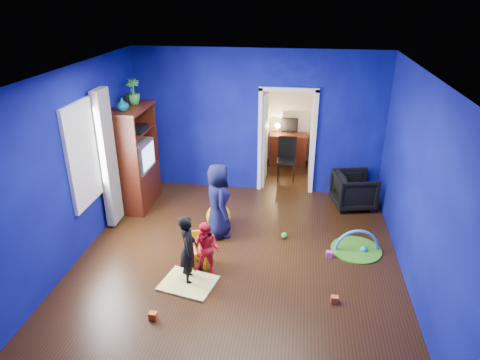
# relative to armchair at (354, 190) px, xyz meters

# --- Properties ---
(floor) EXTENTS (5.00, 5.50, 0.01)m
(floor) POSITION_rel_armchair_xyz_m (-1.96, -2.20, -0.34)
(floor) COLOR black
(floor) RESTS_ON ground
(ceiling) EXTENTS (5.00, 5.50, 0.01)m
(ceiling) POSITION_rel_armchair_xyz_m (-1.96, -2.20, 2.56)
(ceiling) COLOR white
(ceiling) RESTS_ON wall_back
(wall_back) EXTENTS (5.00, 0.02, 2.90)m
(wall_back) POSITION_rel_armchair_xyz_m (-1.96, 0.55, 1.11)
(wall_back) COLOR #090966
(wall_back) RESTS_ON floor
(wall_front) EXTENTS (5.00, 0.02, 2.90)m
(wall_front) POSITION_rel_armchair_xyz_m (-1.96, -4.95, 1.11)
(wall_front) COLOR #090966
(wall_front) RESTS_ON floor
(wall_left) EXTENTS (0.02, 5.50, 2.90)m
(wall_left) POSITION_rel_armchair_xyz_m (-4.46, -2.20, 1.11)
(wall_left) COLOR #090966
(wall_left) RESTS_ON floor
(wall_right) EXTENTS (0.02, 5.50, 2.90)m
(wall_right) POSITION_rel_armchair_xyz_m (0.54, -2.20, 1.11)
(wall_right) COLOR #090966
(wall_right) RESTS_ON floor
(alcove) EXTENTS (1.00, 1.75, 2.50)m
(alcove) POSITION_rel_armchair_xyz_m (-1.36, 1.42, 0.91)
(alcove) COLOR silver
(alcove) RESTS_ON floor
(armchair) EXTENTS (0.90, 0.88, 0.69)m
(armchair) POSITION_rel_armchair_xyz_m (0.00, 0.00, 0.00)
(armchair) COLOR black
(armchair) RESTS_ON floor
(child_black) EXTENTS (0.34, 0.44, 1.06)m
(child_black) POSITION_rel_armchair_xyz_m (-2.58, -2.74, 0.19)
(child_black) COLOR black
(child_black) RESTS_ON floor
(child_navy) EXTENTS (0.64, 0.75, 1.31)m
(child_navy) POSITION_rel_armchair_xyz_m (-2.39, -1.44, 0.31)
(child_navy) COLOR #0F0F37
(child_navy) RESTS_ON floor
(toddler_red) EXTENTS (0.46, 0.39, 0.86)m
(toddler_red) POSITION_rel_armchair_xyz_m (-2.36, -2.55, 0.08)
(toddler_red) COLOR #AD1D12
(toddler_red) RESTS_ON floor
(vase) EXTENTS (0.26, 0.26, 0.23)m
(vase) POSITION_rel_armchair_xyz_m (-4.17, -0.80, 1.73)
(vase) COLOR #0B505D
(vase) RESTS_ON tv_armoire
(potted_plant) EXTENTS (0.30, 0.30, 0.46)m
(potted_plant) POSITION_rel_armchair_xyz_m (-4.17, -0.28, 1.84)
(potted_plant) COLOR green
(potted_plant) RESTS_ON tv_armoire
(tv_armoire) EXTENTS (0.58, 1.14, 1.96)m
(tv_armoire) POSITION_rel_armchair_xyz_m (-4.17, -0.50, 0.64)
(tv_armoire) COLOR #3E110A
(tv_armoire) RESTS_ON floor
(crt_tv) EXTENTS (0.46, 0.70, 0.54)m
(crt_tv) POSITION_rel_armchair_xyz_m (-4.13, -0.50, 0.68)
(crt_tv) COLOR silver
(crt_tv) RESTS_ON tv_armoire
(yellow_blanket) EXTENTS (0.86, 0.75, 0.03)m
(yellow_blanket) POSITION_rel_armchair_xyz_m (-2.58, -2.84, -0.33)
(yellow_blanket) COLOR #F2E07A
(yellow_blanket) RESTS_ON floor
(hopper_ball) EXTENTS (0.44, 0.44, 0.44)m
(hopper_ball) POSITION_rel_armchair_xyz_m (-2.44, -1.19, -0.13)
(hopper_ball) COLOR yellow
(hopper_ball) RESTS_ON floor
(kid_chair) EXTENTS (0.35, 0.35, 0.50)m
(kid_chair) POSITION_rel_armchair_xyz_m (-2.51, -2.35, -0.09)
(kid_chair) COLOR yellow
(kid_chair) RESTS_ON floor
(play_mat) EXTENTS (0.81, 0.81, 0.02)m
(play_mat) POSITION_rel_armchair_xyz_m (-0.08, -1.59, -0.33)
(play_mat) COLOR green
(play_mat) RESTS_ON floor
(toy_arch) EXTENTS (0.73, 0.17, 0.73)m
(toy_arch) POSITION_rel_armchair_xyz_m (-0.08, -1.59, -0.32)
(toy_arch) COLOR #3F8CD8
(toy_arch) RESTS_ON floor
(window_left) EXTENTS (0.03, 0.95, 1.55)m
(window_left) POSITION_rel_armchair_xyz_m (-4.44, -1.85, 1.21)
(window_left) COLOR white
(window_left) RESTS_ON wall_left
(curtain) EXTENTS (0.14, 0.42, 2.40)m
(curtain) POSITION_rel_armchair_xyz_m (-4.33, -1.30, 0.91)
(curtain) COLOR slate
(curtain) RESTS_ON floor
(doorway) EXTENTS (1.16, 0.10, 2.10)m
(doorway) POSITION_rel_armchair_xyz_m (-1.36, 0.55, 0.71)
(doorway) COLOR white
(doorway) RESTS_ON floor
(study_desk) EXTENTS (0.88, 0.44, 0.75)m
(study_desk) POSITION_rel_armchair_xyz_m (-1.36, 2.06, 0.03)
(study_desk) COLOR #3D140A
(study_desk) RESTS_ON floor
(desk_monitor) EXTENTS (0.40, 0.05, 0.32)m
(desk_monitor) POSITION_rel_armchair_xyz_m (-1.36, 2.18, 0.61)
(desk_monitor) COLOR black
(desk_monitor) RESTS_ON study_desk
(desk_lamp) EXTENTS (0.14, 0.14, 0.14)m
(desk_lamp) POSITION_rel_armchair_xyz_m (-1.64, 2.12, 0.59)
(desk_lamp) COLOR #FFD88C
(desk_lamp) RESTS_ON study_desk
(folding_chair) EXTENTS (0.40, 0.40, 0.92)m
(folding_chair) POSITION_rel_armchair_xyz_m (-1.36, 1.10, 0.12)
(folding_chair) COLOR black
(folding_chair) RESTS_ON floor
(book_shelf) EXTENTS (0.88, 0.24, 0.04)m
(book_shelf) POSITION_rel_armchair_xyz_m (-1.36, 2.17, 1.68)
(book_shelf) COLOR white
(book_shelf) RESTS_ON study_desk
(toy_0) EXTENTS (0.10, 0.08, 0.10)m
(toy_0) POSITION_rel_armchair_xyz_m (-0.51, -2.94, -0.29)
(toy_0) COLOR #DA5C24
(toy_0) RESTS_ON floor
(toy_1) EXTENTS (0.11, 0.11, 0.11)m
(toy_1) POSITION_rel_armchair_xyz_m (0.03, -1.61, -0.29)
(toy_1) COLOR #29B6ED
(toy_1) RESTS_ON floor
(toy_2) EXTENTS (0.10, 0.08, 0.10)m
(toy_2) POSITION_rel_armchair_xyz_m (-2.85, -3.60, -0.29)
(toy_2) COLOR #F05D0C
(toy_2) RESTS_ON floor
(toy_3) EXTENTS (0.11, 0.11, 0.11)m
(toy_3) POSITION_rel_armchair_xyz_m (-1.27, -1.38, -0.29)
(toy_3) COLOR green
(toy_3) RESTS_ON floor
(toy_4) EXTENTS (0.10, 0.08, 0.10)m
(toy_4) POSITION_rel_armchair_xyz_m (-0.53, -1.85, -0.29)
(toy_4) COLOR #D24FA0
(toy_4) RESTS_ON floor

